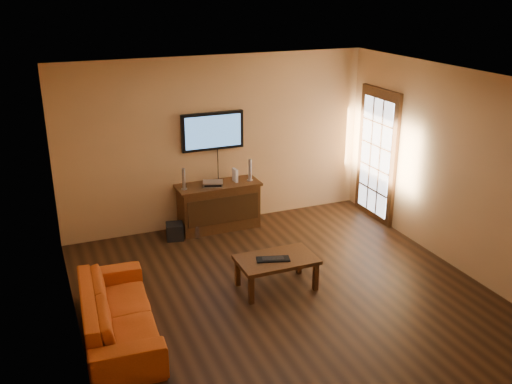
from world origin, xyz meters
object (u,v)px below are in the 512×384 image
speaker_left (184,180)px  game_console (235,175)px  subwoofer (175,231)px  keyboard (273,259)px  television (213,131)px  coffee_table (276,262)px  speaker_right (250,171)px  bottle (197,232)px  sofa (117,305)px  media_console (219,206)px  av_receiver (213,184)px

speaker_left → game_console: speaker_left is taller
subwoofer → keyboard: bearing=-58.1°
television → keyboard: (-0.00, -2.33, -1.11)m
coffee_table → speaker_right: (0.47, 2.06, 0.54)m
speaker_right → bottle: speaker_right is taller
sofa → speaker_left: (1.44, 2.35, 0.52)m
speaker_right → television: bearing=155.2°
bottle → media_console: bearing=27.9°
subwoofer → sofa: bearing=-108.1°
media_console → subwoofer: size_ratio=5.24×
av_receiver → coffee_table: bearing=-67.3°
av_receiver → subwoofer: size_ratio=1.22×
bottle → game_console: bearing=18.8°
media_console → keyboard: 2.12m
media_console → sofa: (-2.00, -2.37, 0.00)m
av_receiver → subwoofer: bearing=-153.5°
speaker_left → av_receiver: (0.46, -0.02, -0.12)m
media_console → av_receiver: (-0.10, -0.05, 0.41)m
media_console → av_receiver: 0.42m
sofa → subwoofer: (1.23, 2.23, -0.25)m
bottle → keyboard: size_ratio=0.46×
speaker_left → speaker_right: (1.08, -0.00, 0.01)m
sofa → keyboard: (2.00, 0.26, 0.05)m
av_receiver → bottle: bearing=-132.7°
speaker_right → bottle: (-0.97, -0.20, -0.81)m
av_receiver → bottle: av_receiver is taller
speaker_left → sofa: bearing=-121.5°
speaker_left → speaker_right: 1.08m
av_receiver → subwoofer: 0.94m
television → keyboard: bearing=-90.1°
speaker_right → subwoofer: bearing=-175.1°
speaker_left → av_receiver: bearing=-2.3°
television → speaker_left: (-0.56, -0.24, -0.65)m
sofa → game_console: 3.34m
coffee_table → bottle: bearing=105.1°
sofa → speaker_left: 2.80m
media_console → subwoofer: media_console is taller
speaker_left → keyboard: 2.21m
sofa → av_receiver: size_ratio=6.32×
subwoofer → speaker_right: bearing=15.7°
speaker_left → keyboard: speaker_left is taller
subwoofer → keyboard: size_ratio=0.57×
coffee_table → speaker_right: size_ratio=2.85×
media_console → coffee_table: 2.09m
speaker_left → bottle: (0.11, -0.21, -0.80)m
television → speaker_right: bearing=-24.8°
subwoofer → speaker_left: bearing=39.4°
sofa → bottle: 2.66m
speaker_left → coffee_table: bearing=-73.4°
speaker_right → sofa: bearing=-137.1°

